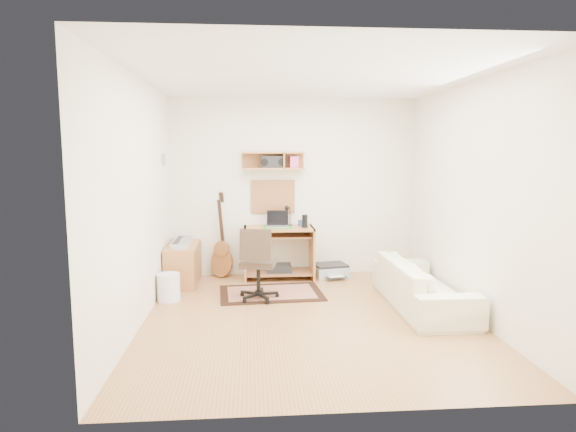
{
  "coord_description": "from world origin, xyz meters",
  "views": [
    {
      "loc": [
        -0.63,
        -5.15,
        1.81
      ],
      "look_at": [
        -0.15,
        1.05,
        1.0
      ],
      "focal_mm": 30.23,
      "sensor_mm": 36.0,
      "label": 1
    }
  ],
  "objects": [
    {
      "name": "left_wall",
      "position": [
        -1.8,
        0.0,
        1.3
      ],
      "size": [
        0.01,
        4.0,
        2.6
      ],
      "primitive_type": "cube",
      "color": "white",
      "rests_on": "ground"
    },
    {
      "name": "pencil_cup",
      "position": [
        0.09,
        1.83,
        0.79
      ],
      "size": [
        0.06,
        0.06,
        0.09
      ],
      "primitive_type": "cylinder",
      "color": "#324998",
      "rests_on": "desk"
    },
    {
      "name": "waste_basket",
      "position": [
        -1.65,
        0.75,
        0.17
      ],
      "size": [
        0.33,
        0.33,
        0.34
      ],
      "primitive_type": "cylinder",
      "rotation": [
        0.0,
        0.0,
        -0.21
      ],
      "color": "white",
      "rests_on": "floor"
    },
    {
      "name": "desk_lamp",
      "position": [
        -0.06,
        1.87,
        0.9
      ],
      "size": [
        0.1,
        0.1,
        0.3
      ],
      "primitive_type": null,
      "color": "black",
      "rests_on": "desk"
    },
    {
      "name": "laptop",
      "position": [
        -0.25,
        1.71,
        0.87
      ],
      "size": [
        0.33,
        0.33,
        0.24
      ],
      "primitive_type": null,
      "rotation": [
        0.0,
        0.0,
        -0.07
      ],
      "color": "silver",
      "rests_on": "desk"
    },
    {
      "name": "floor",
      "position": [
        0.0,
        0.0,
        -0.01
      ],
      "size": [
        3.6,
        4.0,
        0.01
      ],
      "primitive_type": "cube",
      "color": "#B37D4A",
      "rests_on": "ground"
    },
    {
      "name": "cabinet",
      "position": [
        -1.58,
        1.55,
        0.28
      ],
      "size": [
        0.4,
        0.9,
        0.55
      ],
      "primitive_type": "cube",
      "color": "#C17D44",
      "rests_on": "floor"
    },
    {
      "name": "wall_shelf",
      "position": [
        -0.3,
        1.88,
        1.7
      ],
      "size": [
        0.9,
        0.25,
        0.26
      ],
      "primitive_type": "cube",
      "color": "#C17D44",
      "rests_on": "back_wall"
    },
    {
      "name": "wall_photo",
      "position": [
        -1.79,
        1.5,
        1.72
      ],
      "size": [
        0.02,
        0.2,
        0.15
      ],
      "primitive_type": "cube",
      "color": "#4C8CBF",
      "rests_on": "left_wall"
    },
    {
      "name": "printer",
      "position": [
        0.53,
        1.75,
        0.09
      ],
      "size": [
        0.55,
        0.46,
        0.18
      ],
      "primitive_type": "cube",
      "rotation": [
        0.0,
        0.0,
        0.21
      ],
      "color": "#A5A8AA",
      "rests_on": "floor"
    },
    {
      "name": "back_wall",
      "position": [
        0.0,
        2.0,
        1.3
      ],
      "size": [
        3.6,
        0.01,
        2.6
      ],
      "primitive_type": "cube",
      "color": "white",
      "rests_on": "ground"
    },
    {
      "name": "task_chair",
      "position": [
        -0.54,
        0.71,
        0.46
      ],
      "size": [
        0.55,
        0.55,
        0.92
      ],
      "primitive_type": null,
      "rotation": [
        0.0,
        0.0,
        -0.19
      ],
      "color": "#35291F",
      "rests_on": "floor"
    },
    {
      "name": "right_wall",
      "position": [
        1.8,
        0.0,
        1.3
      ],
      "size": [
        0.01,
        4.0,
        2.6
      ],
      "primitive_type": "cube",
      "color": "white",
      "rests_on": "ground"
    },
    {
      "name": "guitar",
      "position": [
        -1.06,
        1.86,
        0.62
      ],
      "size": [
        0.39,
        0.32,
        1.25
      ],
      "primitive_type": null,
      "rotation": [
        0.0,
        0.0,
        -0.4
      ],
      "color": "#9B5F2F",
      "rests_on": "floor"
    },
    {
      "name": "music_keyboard",
      "position": [
        -1.58,
        1.55,
        0.58
      ],
      "size": [
        0.22,
        0.72,
        0.06
      ],
      "primitive_type": "cube",
      "color": "#B2B5BA",
      "rests_on": "cabinet"
    },
    {
      "name": "boombox",
      "position": [
        -0.3,
        1.87,
        1.68
      ],
      "size": [
        0.34,
        0.16,
        0.18
      ],
      "primitive_type": "cube",
      "color": "black",
      "rests_on": "wall_shelf"
    },
    {
      "name": "cork_board",
      "position": [
        -0.3,
        1.98,
        1.17
      ],
      "size": [
        0.64,
        0.03,
        0.49
      ],
      "primitive_type": "cube",
      "color": "tan",
      "rests_on": "back_wall"
    },
    {
      "name": "desk",
      "position": [
        -0.23,
        1.73,
        0.38
      ],
      "size": [
        1.0,
        0.55,
        0.75
      ],
      "primitive_type": null,
      "color": "#C17D44",
      "rests_on": "floor"
    },
    {
      "name": "sofa",
      "position": [
        1.38,
        0.28,
        0.36
      ],
      "size": [
        0.54,
        1.85,
        0.72
      ],
      "primitive_type": "imported",
      "rotation": [
        0.0,
        0.0,
        1.57
      ],
      "color": "beige",
      "rests_on": "floor"
    },
    {
      "name": "ceiling",
      "position": [
        0.0,
        0.0,
        2.6
      ],
      "size": [
        3.6,
        4.0,
        0.01
      ],
      "primitive_type": "cube",
      "color": "white",
      "rests_on": "ground"
    },
    {
      "name": "speaker",
      "position": [
        0.14,
        1.68,
        0.84
      ],
      "size": [
        0.08,
        0.08,
        0.18
      ],
      "primitive_type": "cylinder",
      "color": "black",
      "rests_on": "desk"
    },
    {
      "name": "rug",
      "position": [
        -0.38,
        0.95,
        0.01
      ],
      "size": [
        1.37,
        0.96,
        0.02
      ],
      "primitive_type": "cube",
      "rotation": [
        0.0,
        0.0,
        0.07
      ],
      "color": "tan",
      "rests_on": "floor"
    }
  ]
}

